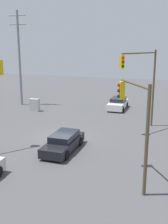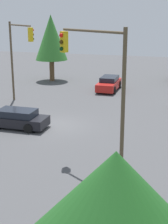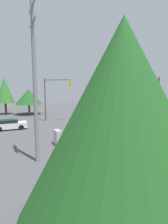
{
  "view_description": "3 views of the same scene",
  "coord_description": "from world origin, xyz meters",
  "px_view_note": "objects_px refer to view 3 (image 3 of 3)",
  "views": [
    {
      "loc": [
        -8.46,
        19.94,
        7.58
      ],
      "look_at": [
        -1.13,
        -2.19,
        1.76
      ],
      "focal_mm": 45.0,
      "sensor_mm": 36.0,
      "label": 1
    },
    {
      "loc": [
        -20.95,
        -8.3,
        7.56
      ],
      "look_at": [
        -1.74,
        -2.64,
        1.67
      ],
      "focal_mm": 55.0,
      "sensor_mm": 36.0,
      "label": 2
    },
    {
      "loc": [
        22.09,
        -12.1,
        5.21
      ],
      "look_at": [
        -0.16,
        -1.77,
        2.0
      ],
      "focal_mm": 28.0,
      "sensor_mm": 36.0,
      "label": 3
    }
  ],
  "objects_px": {
    "sedan_white": "(10,125)",
    "sedan_silver": "(149,118)",
    "traffic_signal_main": "(146,94)",
    "sedan_dark": "(106,119)",
    "electrical_cabinet": "(58,137)",
    "sedan_red": "(151,145)",
    "traffic_signal_aux": "(105,96)",
    "traffic_signal_cross": "(55,92)"
  },
  "relations": [
    {
      "from": "sedan_silver",
      "to": "traffic_signal_main",
      "type": "distance_m",
      "value": 6.27
    },
    {
      "from": "sedan_white",
      "to": "traffic_signal_cross",
      "type": "distance_m",
      "value": 8.85
    },
    {
      "from": "sedan_dark",
      "to": "traffic_signal_main",
      "type": "height_order",
      "value": "traffic_signal_main"
    },
    {
      "from": "traffic_signal_aux",
      "to": "traffic_signal_cross",
      "type": "bearing_deg",
      "value": -27.52
    },
    {
      "from": "sedan_silver",
      "to": "electrical_cabinet",
      "type": "xyz_separation_m",
      "value": [
        4.78,
        -16.35,
        0.02
      ]
    },
    {
      "from": "sedan_red",
      "to": "sedan_silver",
      "type": "bearing_deg",
      "value": 45.3
    },
    {
      "from": "sedan_red",
      "to": "traffic_signal_aux",
      "type": "bearing_deg",
      "value": 69.85
    },
    {
      "from": "traffic_signal_main",
      "to": "traffic_signal_cross",
      "type": "bearing_deg",
      "value": -9.48
    },
    {
      "from": "sedan_red",
      "to": "sedan_dark",
      "type": "bearing_deg",
      "value": 74.31
    },
    {
      "from": "sedan_white",
      "to": "electrical_cabinet",
      "type": "relative_size",
      "value": 2.98
    },
    {
      "from": "sedan_white",
      "to": "traffic_signal_main",
      "type": "height_order",
      "value": "traffic_signal_main"
    },
    {
      "from": "sedan_silver",
      "to": "sedan_white",
      "type": "height_order",
      "value": "sedan_silver"
    },
    {
      "from": "sedan_red",
      "to": "traffic_signal_main",
      "type": "height_order",
      "value": "traffic_signal_main"
    },
    {
      "from": "sedan_white",
      "to": "electrical_cabinet",
      "type": "distance_m",
      "value": 9.57
    },
    {
      "from": "sedan_dark",
      "to": "traffic_signal_main",
      "type": "bearing_deg",
      "value": 22.76
    },
    {
      "from": "sedan_white",
      "to": "sedan_silver",
      "type": "bearing_deg",
      "value": 78.89
    },
    {
      "from": "traffic_signal_cross",
      "to": "electrical_cabinet",
      "type": "xyz_separation_m",
      "value": [
        12.19,
        -3.16,
        -4.06
      ]
    },
    {
      "from": "sedan_silver",
      "to": "traffic_signal_cross",
      "type": "distance_m",
      "value": 15.68
    },
    {
      "from": "sedan_white",
      "to": "traffic_signal_main",
      "type": "bearing_deg",
      "value": 66.96
    },
    {
      "from": "sedan_dark",
      "to": "traffic_signal_cross",
      "type": "bearing_deg",
      "value": -123.49
    },
    {
      "from": "sedan_white",
      "to": "traffic_signal_aux",
      "type": "xyz_separation_m",
      "value": [
        -4.3,
        17.0,
        3.27
      ]
    },
    {
      "from": "traffic_signal_aux",
      "to": "electrical_cabinet",
      "type": "bearing_deg",
      "value": 12.42
    },
    {
      "from": "sedan_dark",
      "to": "electrical_cabinet",
      "type": "distance_m",
      "value": 12.61
    },
    {
      "from": "sedan_red",
      "to": "traffic_signal_aux",
      "type": "relative_size",
      "value": 0.77
    },
    {
      "from": "sedan_silver",
      "to": "traffic_signal_aux",
      "type": "relative_size",
      "value": 0.73
    },
    {
      "from": "sedan_red",
      "to": "sedan_white",
      "type": "relative_size",
      "value": 1.06
    },
    {
      "from": "traffic_signal_cross",
      "to": "sedan_dark",
      "type": "bearing_deg",
      "value": -0.31
    },
    {
      "from": "traffic_signal_aux",
      "to": "traffic_signal_main",
      "type": "bearing_deg",
      "value": 54.32
    },
    {
      "from": "sedan_white",
      "to": "traffic_signal_aux",
      "type": "distance_m",
      "value": 17.84
    },
    {
      "from": "sedan_red",
      "to": "sedan_silver",
      "type": "xyz_separation_m",
      "value": [
        -10.07,
        9.96,
        0.01
      ]
    },
    {
      "from": "sedan_dark",
      "to": "electrical_cabinet",
      "type": "bearing_deg",
      "value": -52.66
    },
    {
      "from": "sedan_red",
      "to": "traffic_signal_main",
      "type": "distance_m",
      "value": 10.14
    },
    {
      "from": "traffic_signal_main",
      "to": "sedan_red",
      "type": "bearing_deg",
      "value": 87.95
    },
    {
      "from": "traffic_signal_aux",
      "to": "sedan_white",
      "type": "bearing_deg",
      "value": -18.24
    },
    {
      "from": "sedan_white",
      "to": "traffic_signal_cross",
      "type": "height_order",
      "value": "traffic_signal_cross"
    },
    {
      "from": "electrical_cabinet",
      "to": "traffic_signal_main",
      "type": "bearing_deg",
      "value": 98.19
    },
    {
      "from": "traffic_signal_main",
      "to": "traffic_signal_cross",
      "type": "xyz_separation_m",
      "value": [
        -10.4,
        -9.33,
        0.15
      ]
    },
    {
      "from": "sedan_dark",
      "to": "traffic_signal_main",
      "type": "relative_size",
      "value": 0.67
    },
    {
      "from": "sedan_dark",
      "to": "sedan_white",
      "type": "bearing_deg",
      "value": -94.55
    },
    {
      "from": "sedan_red",
      "to": "electrical_cabinet",
      "type": "relative_size",
      "value": 3.15
    },
    {
      "from": "sedan_white",
      "to": "traffic_signal_main",
      "type": "relative_size",
      "value": 0.61
    },
    {
      "from": "sedan_white",
      "to": "traffic_signal_main",
      "type": "distance_m",
      "value": 18.21
    }
  ]
}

